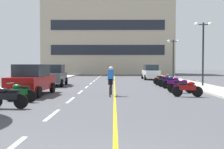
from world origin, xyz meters
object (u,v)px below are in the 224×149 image
Objects in this scene: cyclist_rider at (111,80)px; motorcycle_5 at (181,86)px; motorcycle_2 at (8,97)px; parked_car_mid at (54,75)px; motorcycle_4 at (188,88)px; motorcycle_6 at (173,82)px; motorcycle_9 at (162,79)px; street_lamp_far at (173,50)px; parked_car_near at (32,80)px; street_lamp_mid at (203,39)px; motorcycle_3 at (20,92)px; motorcycle_8 at (164,80)px; parked_car_far at (151,72)px; motorcycle_7 at (168,81)px.

motorcycle_5 is at bearing 19.28° from cyclist_rider.
motorcycle_2 and motorcycle_5 have the same top height.
parked_car_mid is 2.52× the size of motorcycle_4.
motorcycle_6 and motorcycle_9 have the same top height.
street_lamp_far is 17.88m from cyclist_rider.
parked_car_near reaches higher than motorcycle_6.
street_lamp_mid reaches higher than motorcycle_3.
motorcycle_5 is at bearing -91.06° from motorcycle_8.
parked_car_far is at bearing 60.89° from parked_car_near.
motorcycle_3 is at bearing -83.26° from parked_car_near.
motorcycle_6 is at bearing 86.58° from motorcycle_5.
cyclist_rider is (-4.65, -4.62, 0.41)m from motorcycle_6.
motorcycle_6 is 1.01× the size of motorcycle_9.
parked_car_near is 2.54× the size of motorcycle_9.
motorcycle_9 is (-2.56, -6.92, -3.09)m from street_lamp_far.
motorcycle_2 is 15.10m from motorcycle_8.
parked_car_mid is 2.52× the size of motorcycle_5.
motorcycle_5 is at bearing 35.37° from motorcycle_2.
parked_car_mid reaches higher than motorcycle_7.
parked_car_near is 2.55× the size of motorcycle_3.
motorcycle_4 and motorcycle_9 have the same top height.
motorcycle_2 is (0.80, -11.99, -0.44)m from parked_car_mid.
motorcycle_3 is 0.98× the size of motorcycle_8.
motorcycle_2 is at bearing -112.17° from parked_car_far.
parked_car_far is 11.06m from motorcycle_7.
cyclist_rider reaches higher than motorcycle_2.
parked_car_far is 7.98m from motorcycle_9.
motorcycle_5 is at bearing 25.36° from motorcycle_3.
motorcycle_4 is at bearing -99.86° from street_lamp_far.
parked_car_near is 4.94m from motorcycle_2.
street_lamp_mid is 16.10m from motorcycle_2.
street_lamp_mid is at bearing -29.80° from motorcycle_8.
motorcycle_7 is (0.28, 6.64, 0.00)m from motorcycle_4.
motorcycle_3 is (-11.55, -18.76, -3.09)m from street_lamp_far.
motorcycle_4 is at bearing -40.46° from parked_car_mid.
parked_car_far reaches higher than motorcycle_2.
parked_car_mid reaches higher than motorcycle_6.
parked_car_near is 19.30m from parked_car_far.
motorcycle_9 is at bearing 10.59° from parked_car_mid.
motorcycle_9 is at bearing 52.78° from motorcycle_3.
motorcycle_8 is (-0.07, 3.12, 0.00)m from motorcycle_6.
parked_car_mid is (-12.35, 1.28, -2.93)m from street_lamp_mid.
motorcycle_4 and motorcycle_6 have the same top height.
motorcycle_5 is (8.64, 6.13, 0.00)m from motorcycle_2.
motorcycle_3 is 5.09m from cyclist_rider.
motorcycle_4 is at bearing -114.76° from street_lamp_mid.
motorcycle_3 and motorcycle_7 have the same top height.
motorcycle_3 is (-0.17, 1.96, 0.00)m from motorcycle_2.
street_lamp_far is at bearing 80.14° from motorcycle_4.
cyclist_rider reaches higher than motorcycle_7.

